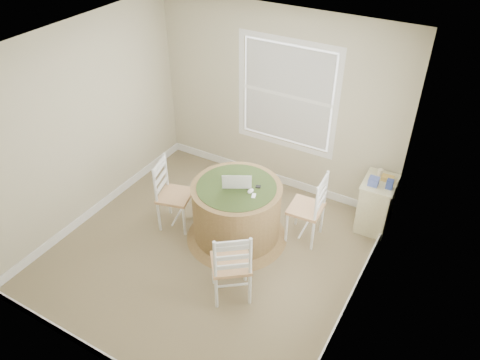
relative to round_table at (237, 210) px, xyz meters
The scene contains 14 objects.
room 0.90m from the round_table, 87.49° to the right, with size 3.64×3.64×2.64m.
round_table is the anchor object (origin of this frame).
chair_left 0.84m from the round_table, 167.93° to the right, with size 0.42×0.40×0.95m, color white, non-canonical shape.
chair_near 0.95m from the round_table, 63.48° to the right, with size 0.42×0.40×0.95m, color white, non-canonical shape.
chair_right 0.87m from the round_table, 29.76° to the left, with size 0.42×0.40×0.95m, color white, non-canonical shape.
laptop 0.40m from the round_table, 111.19° to the left, with size 0.45×0.44×0.24m.
mouse 0.42m from the round_table, ahead, with size 0.06×0.10×0.03m, color white.
phone 0.46m from the round_table, 12.39° to the right, with size 0.04×0.09×0.02m, color #B7BABF.
keys 0.45m from the round_table, 27.58° to the left, with size 0.06×0.05×0.03m, color black.
corner_chest 1.82m from the round_table, 36.90° to the left, with size 0.43×0.56×0.72m.
tissue_box 1.74m from the round_table, 35.22° to the left, with size 0.12×0.12×0.10m, color #5163BA.
box_yellow 1.93m from the round_table, 37.31° to the left, with size 0.15×0.10×0.06m, color gold.
box_blue 1.90m from the round_table, 32.65° to the left, with size 0.08×0.08×0.12m, color #304492.
cup_cream 1.89m from the round_table, 40.62° to the left, with size 0.07×0.07×0.09m, color beige.
Camera 1 is at (2.45, -3.49, 4.14)m, focal length 35.00 mm.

